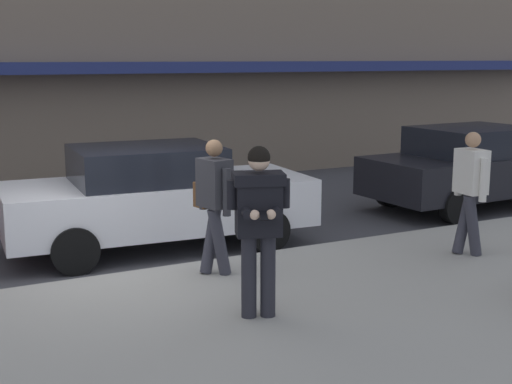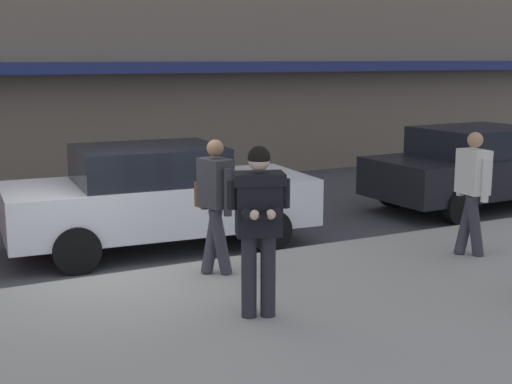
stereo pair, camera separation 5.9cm
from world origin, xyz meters
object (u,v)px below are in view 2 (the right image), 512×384
object	(u,v)px
parked_sedan_far	(480,166)
pedestrian_with_bag	(215,198)
parked_sedan_mid	(158,196)
pedestrian_in_light_coat	(473,186)
man_texting_on_phone	(259,213)

from	to	relation	value
parked_sedan_far	pedestrian_with_bag	world-z (taller)	pedestrian_with_bag
parked_sedan_mid	parked_sedan_far	size ratio (longest dim) A/B	1.01
parked_sedan_far	parked_sedan_mid	bearing A→B (deg)	179.79
parked_sedan_mid	pedestrian_with_bag	bearing A→B (deg)	-88.89
pedestrian_in_light_coat	pedestrian_with_bag	xyz separation A→B (m)	(-3.45, 0.82, -0.00)
man_texting_on_phone	pedestrian_in_light_coat	bearing A→B (deg)	12.11
parked_sedan_far	pedestrian_in_light_coat	distance (m)	4.03
parked_sedan_mid	man_texting_on_phone	xyz separation A→B (m)	(-0.18, -3.60, 0.46)
man_texting_on_phone	pedestrian_in_light_coat	distance (m)	3.76
parked_sedan_far	man_texting_on_phone	xyz separation A→B (m)	(-6.56, -3.58, 0.46)
parked_sedan_mid	pedestrian_in_light_coat	size ratio (longest dim) A/B	2.72
parked_sedan_mid	pedestrian_with_bag	xyz separation A→B (m)	(0.04, -2.00, 0.32)
parked_sedan_mid	pedestrian_in_light_coat	distance (m)	4.49
parked_sedan_far	man_texting_on_phone	distance (m)	7.48
parked_sedan_mid	parked_sedan_far	bearing A→B (deg)	-0.21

